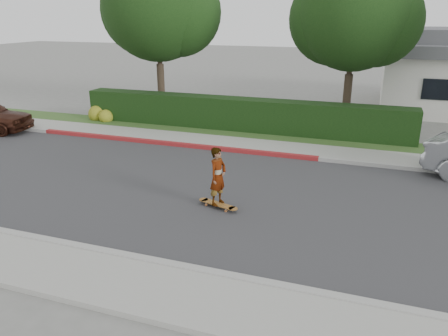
{
  "coord_description": "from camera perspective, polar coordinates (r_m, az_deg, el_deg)",
  "views": [
    {
      "loc": [
        2.67,
        -11.21,
        5.05
      ],
      "look_at": [
        -1.07,
        -0.42,
        1.0
      ],
      "focal_mm": 35.0,
      "sensor_mm": 36.0,
      "label": 1
    }
  ],
  "objects": [
    {
      "name": "ground",
      "position": [
        12.58,
        5.25,
        -4.22
      ],
      "size": [
        120.0,
        120.0,
        0.0
      ],
      "primitive_type": "plane",
      "color": "slate",
      "rests_on": "ground"
    },
    {
      "name": "curb_near",
      "position": [
        9.08,
        -1.26,
        -13.71
      ],
      "size": [
        60.0,
        0.2,
        0.15
      ],
      "primitive_type": "cube",
      "color": "#9E9E99",
      "rests_on": "ground"
    },
    {
      "name": "flowering_shrub",
      "position": [
        22.47,
        -15.86,
        6.69
      ],
      "size": [
        1.4,
        1.0,
        0.9
      ],
      "color": "#2D4C19",
      "rests_on": "ground"
    },
    {
      "name": "sidewalk_near",
      "position": [
        8.4,
        -3.49,
        -16.95
      ],
      "size": [
        60.0,
        1.6,
        0.12
      ],
      "primitive_type": "cube",
      "color": "gray",
      "rests_on": "ground"
    },
    {
      "name": "tree_left",
      "position": [
        22.35,
        -8.5,
        19.9
      ],
      "size": [
        5.99,
        5.21,
        8.0
      ],
      "color": "#33261C",
      "rests_on": "ground"
    },
    {
      "name": "tree_center",
      "position": [
        20.43,
        16.67,
        18.37
      ],
      "size": [
        5.66,
        4.84,
        7.44
      ],
      "color": "#33261C",
      "rests_on": "ground"
    },
    {
      "name": "road",
      "position": [
        12.58,
        5.25,
        -4.2
      ],
      "size": [
        60.0,
        8.0,
        0.01
      ],
      "primitive_type": "cube",
      "color": "#2D2D30",
      "rests_on": "ground"
    },
    {
      "name": "skateboarder",
      "position": [
        11.69,
        -0.8,
        -1.1
      ],
      "size": [
        0.53,
        0.67,
        1.6
      ],
      "primitive_type": "imported",
      "rotation": [
        0.0,
        0.0,
        1.29
      ],
      "color": "white",
      "rests_on": "skateboard"
    },
    {
      "name": "curb_red_section",
      "position": [
        17.83,
        -7.2,
        3.19
      ],
      "size": [
        12.0,
        0.21,
        0.15
      ],
      "primitive_type": "cube",
      "color": "maroon",
      "rests_on": "ground"
    },
    {
      "name": "hedge",
      "position": [
        19.74,
        1.97,
        6.95
      ],
      "size": [
        15.0,
        1.0,
        1.5
      ],
      "primitive_type": "cube",
      "color": "black",
      "rests_on": "ground"
    },
    {
      "name": "curb_far",
      "position": [
        16.32,
        8.79,
        1.55
      ],
      "size": [
        60.0,
        0.2,
        0.15
      ],
      "primitive_type": "cube",
      "color": "#9E9E99",
      "rests_on": "ground"
    },
    {
      "name": "planting_strip",
      "position": [
        18.69,
        10.23,
        3.71
      ],
      "size": [
        60.0,
        1.6,
        0.1
      ],
      "primitive_type": "cube",
      "color": "#2D4C1E",
      "rests_on": "ground"
    },
    {
      "name": "sidewalk_far",
      "position": [
        17.17,
        9.35,
        2.38
      ],
      "size": [
        60.0,
        1.6,
        0.12
      ],
      "primitive_type": "cube",
      "color": "gray",
      "rests_on": "ground"
    },
    {
      "name": "skateboard",
      "position": [
        12.01,
        -0.78,
        -4.76
      ],
      "size": [
        1.27,
        0.6,
        0.12
      ],
      "rotation": [
        0.0,
        0.0,
        -0.3
      ],
      "color": "#D3753A",
      "rests_on": "ground"
    }
  ]
}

